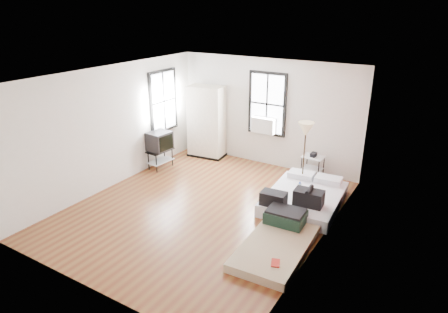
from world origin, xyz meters
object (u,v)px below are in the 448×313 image
Objects in this scene: floor_lamp at (306,133)px; mattress_main at (304,197)px; mattress_bare at (279,239)px; tv_stand at (160,142)px; wardrobe at (207,122)px; side_table at (313,161)px.

mattress_main is at bearing -65.96° from floor_lamp.
tv_stand is (-4.13, 1.71, 0.57)m from mattress_bare.
wardrobe reaches higher than side_table.
wardrobe is (-3.59, 3.09, 0.86)m from mattress_bare.
side_table is 0.67× the size of tv_stand.
side_table is at bearing 96.20° from mattress_bare.
wardrobe is 2.02× the size of tv_stand.
wardrobe reaches higher than mattress_bare.
floor_lamp is at bearing 98.48° from mattress_bare.
tv_stand is at bearing -117.85° from wardrobe.
mattress_main is 1.53m from side_table.
floor_lamp is (-0.48, 2.40, 1.26)m from mattress_bare.
side_table is at bearing 98.73° from mattress_main.
floor_lamp is (0.02, -0.76, 0.94)m from side_table.
mattress_bare is 1.25× the size of floor_lamp.
mattress_bare is at bearing -80.85° from side_table.
side_table is (3.08, 0.07, -0.54)m from wardrobe.
floor_lamp is (-0.31, 0.70, 1.21)m from mattress_main.
side_table is at bearing 91.82° from floor_lamp.
mattress_bare is 1.02× the size of wardrobe.
mattress_main is 1.04× the size of mattress_bare.
floor_lamp is (3.11, -0.69, 0.39)m from wardrobe.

